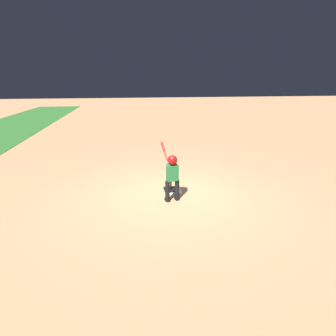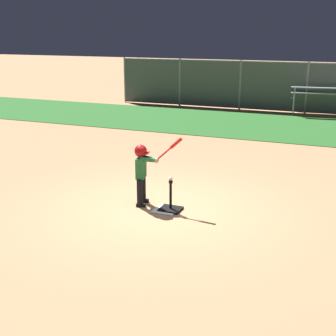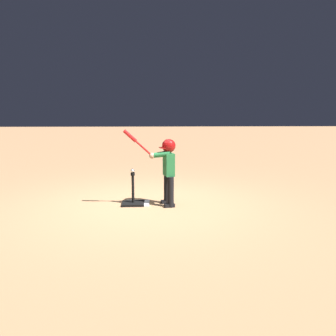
# 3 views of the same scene
# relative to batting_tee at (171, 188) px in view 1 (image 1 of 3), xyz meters

# --- Properties ---
(ground_plane) EXTENTS (90.00, 90.00, 0.00)m
(ground_plane) POSITION_rel_batting_tee_xyz_m (-0.21, 0.01, -0.08)
(ground_plane) COLOR #AD7F56
(home_plate) EXTENTS (0.45, 0.45, 0.02)m
(home_plate) POSITION_rel_batting_tee_xyz_m (-0.07, -0.05, -0.07)
(home_plate) COLOR white
(home_plate) RESTS_ON ground_plane
(batting_tee) EXTENTS (0.40, 0.36, 0.59)m
(batting_tee) POSITION_rel_batting_tee_xyz_m (0.00, 0.00, 0.00)
(batting_tee) COLOR black
(batting_tee) RESTS_ON ground_plane
(batter_child) EXTENTS (0.92, 0.39, 1.38)m
(batter_child) POSITION_rel_batting_tee_xyz_m (-0.61, 0.09, 0.68)
(batter_child) COLOR black
(batter_child) RESTS_ON ground_plane
(baseball) EXTENTS (0.07, 0.07, 0.07)m
(baseball) POSITION_rel_batting_tee_xyz_m (0.00, 0.00, 0.54)
(baseball) COLOR white
(baseball) RESTS_ON batting_tee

